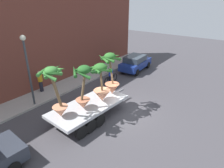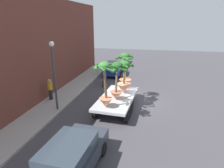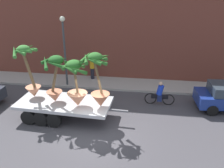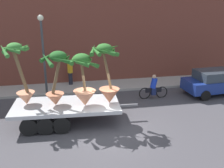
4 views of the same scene
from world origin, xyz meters
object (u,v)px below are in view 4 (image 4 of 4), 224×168
cyclist (154,88)px  parked_car (216,82)px  potted_palm_front (56,77)px  potted_palm_extra (107,77)px  pedestrian_near_gate (70,72)px  flatbed_trailer (61,109)px  street_lamp (43,45)px  potted_palm_middle (84,84)px  potted_palm_rear (21,74)px

cyclist → parked_car: parked_car is taller
potted_palm_front → cyclist: bearing=22.3°
potted_palm_extra → pedestrian_near_gate: bearing=105.6°
potted_palm_front → parked_car: bearing=13.1°
flatbed_trailer → cyclist: 6.02m
parked_car → street_lamp: bearing=170.0°
pedestrian_near_gate → potted_palm_front: bearing=-97.8°
flatbed_trailer → potted_palm_middle: 1.77m
flatbed_trailer → potted_palm_extra: potted_palm_extra is taller
flatbed_trailer → potted_palm_extra: size_ratio=2.11×
potted_palm_front → parked_car: potted_palm_front is taller
potted_palm_middle → potted_palm_front: size_ratio=0.97×
flatbed_trailer → pedestrian_near_gate: 5.56m
potted_palm_middle → pedestrian_near_gate: 5.99m
flatbed_trailer → potted_palm_front: size_ratio=2.35×
potted_palm_rear → parked_car: size_ratio=0.70×
potted_palm_extra → cyclist: bearing=37.7°
potted_palm_rear → potted_palm_middle: (2.86, -0.72, -0.40)m
potted_palm_rear → potted_palm_middle: size_ratio=1.18×
potted_palm_extra → potted_palm_middle: bearing=-175.0°
potted_palm_front → potted_palm_rear: bearing=166.4°
potted_palm_extra → cyclist: potted_palm_extra is taller
flatbed_trailer → parked_car: 9.98m
potted_palm_middle → flatbed_trailer: bearing=161.8°
flatbed_trailer → cyclist: (5.56, 2.30, -0.08)m
potted_palm_front → street_lamp: (-0.82, 4.18, 0.86)m
potted_palm_extra → parked_car: size_ratio=0.69×
flatbed_trailer → cyclist: size_ratio=3.36×
potted_palm_middle → potted_palm_extra: potted_palm_extra is taller
potted_palm_rear → parked_car: potted_palm_rear is taller
potted_palm_extra → potted_palm_rear: bearing=171.2°
flatbed_trailer → parked_car: bearing=13.1°
potted_palm_rear → cyclist: bearing=14.9°
potted_palm_front → street_lamp: 4.35m
flatbed_trailer → potted_palm_rear: 2.49m
flatbed_trailer → potted_palm_middle: (1.11, -0.36, 1.34)m
potted_palm_front → pedestrian_near_gate: 5.76m
pedestrian_near_gate → street_lamp: street_lamp is taller
potted_palm_rear → potted_palm_middle: bearing=-14.1°
flatbed_trailer → potted_palm_front: potted_palm_front is taller
potted_palm_middle → cyclist: (4.45, 2.66, -1.42)m
potted_palm_middle → street_lamp: bearing=114.5°
potted_palm_rear → potted_palm_front: potted_palm_rear is taller
cyclist → pedestrian_near_gate: size_ratio=1.08×
cyclist → street_lamp: (-6.50, 1.85, 2.56)m
potted_palm_extra → flatbed_trailer: bearing=173.3°
potted_palm_extra → pedestrian_near_gate: potted_palm_extra is taller
potted_palm_front → cyclist: size_ratio=1.43×
flatbed_trailer → potted_palm_rear: size_ratio=2.06×
potted_palm_rear → pedestrian_near_gate: size_ratio=1.76×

